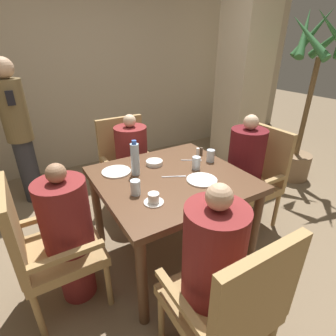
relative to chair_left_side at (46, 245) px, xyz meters
name	(u,v)px	position (x,y,z in m)	size (l,w,h in m)	color
ground_plane	(171,251)	(0.95, 0.00, -0.52)	(16.00, 16.00, 0.00)	#7A664C
wall_back	(83,65)	(0.95, 2.27, 0.88)	(8.00, 0.06, 2.80)	tan
pillar_stone	(244,68)	(2.90, 1.26, 0.83)	(0.55, 0.55, 2.70)	beige
dining_table	(171,188)	(0.95, 0.00, 0.14)	(1.10, 1.04, 0.76)	brown
chair_left_side	(46,245)	(0.00, 0.00, 0.00)	(0.51, 0.51, 0.98)	#A88451
diner_in_left_chair	(69,234)	(0.15, 0.00, 0.02)	(0.32, 0.32, 1.06)	maroon
chair_far_side	(127,162)	(0.95, 0.92, 0.00)	(0.51, 0.51, 0.98)	#A88451
diner_in_far_chair	(132,164)	(0.95, 0.77, 0.03)	(0.32, 0.32, 1.07)	maroon
chair_right_side	(254,175)	(1.90, 0.00, 0.00)	(0.51, 0.51, 0.98)	#A88451
diner_in_right_chair	(244,173)	(1.75, 0.00, 0.06)	(0.32, 0.32, 1.14)	#5B1419
chair_near_corner	(229,303)	(0.73, -0.92, 0.00)	(0.51, 0.51, 0.98)	#A88451
diner_in_near_chair	(211,274)	(0.73, -0.77, 0.06)	(0.32, 0.32, 1.13)	maroon
standing_host	(19,130)	(0.02, 1.58, 0.32)	(0.27, 0.30, 1.57)	#2D2D33
potted_palm	(304,118)	(3.11, 0.36, 0.31)	(0.68, 0.71, 2.09)	#896B4C
plate_main_left	(202,180)	(1.11, -0.17, 0.25)	(0.23, 0.23, 0.01)	white
plate_main_right	(116,172)	(0.61, 0.28, 0.25)	(0.23, 0.23, 0.01)	white
teacup_with_saucer	(154,199)	(0.66, -0.25, 0.27)	(0.13, 0.13, 0.07)	white
bowl_small	(154,163)	(0.94, 0.25, 0.26)	(0.14, 0.14, 0.04)	white
water_bottle	(135,159)	(0.73, 0.18, 0.37)	(0.07, 0.07, 0.28)	silver
glass_tall_near	(211,156)	(1.38, 0.07, 0.29)	(0.07, 0.07, 0.10)	silver
glass_tall_mid	(136,187)	(0.61, -0.10, 0.29)	(0.07, 0.07, 0.10)	silver
glass_tall_far	(196,163)	(1.19, 0.01, 0.29)	(0.07, 0.07, 0.10)	silver
salt_shaker	(198,152)	(1.36, 0.22, 0.28)	(0.03, 0.03, 0.07)	white
pepper_shaker	(201,151)	(1.40, 0.22, 0.27)	(0.03, 0.03, 0.07)	#4C3D2D
fork_beside_plate	(193,160)	(1.27, 0.15, 0.24)	(0.16, 0.11, 0.00)	silver
knife_beside_plate	(175,176)	(0.97, -0.02, 0.24)	(0.18, 0.09, 0.00)	silver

